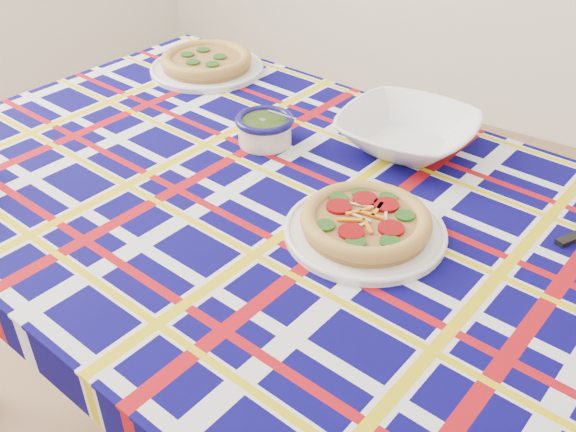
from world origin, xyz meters
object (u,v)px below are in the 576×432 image
Objects in this scene: dining_table at (279,229)px; main_focaccia_plate at (366,221)px; serving_bowl at (407,132)px; pesto_bowl at (265,127)px.

main_focaccia_plate reaches higher than dining_table.
dining_table is 0.21m from main_focaccia_plate.
dining_table is 5.88× the size of serving_bowl.
serving_bowl is (0.25, 0.14, -0.00)m from pesto_bowl.
serving_bowl is (-0.07, 0.31, 0.01)m from main_focaccia_plate.
pesto_bowl is at bearing 138.34° from dining_table.
main_focaccia_plate is at bearing 2.01° from dining_table.
dining_table is at bearing -110.38° from serving_bowl.
serving_bowl is at bearing 75.93° from dining_table.
pesto_bowl is (-0.32, 0.17, 0.01)m from main_focaccia_plate.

